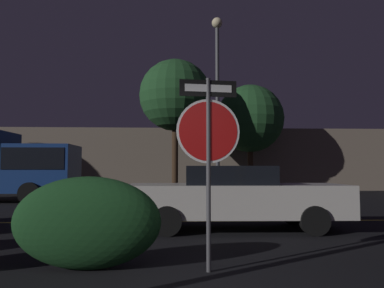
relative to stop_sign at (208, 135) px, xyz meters
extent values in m
cube|color=gold|center=(-0.44, 4.75, -1.78)|extent=(40.65, 0.12, 0.01)
cylinder|color=#4C4C51|center=(0.00, 0.00, -0.51)|extent=(0.06, 0.06, 2.55)
cylinder|color=white|center=(0.00, 0.00, 0.05)|extent=(0.85, 0.10, 0.86)
cylinder|color=#B71414|center=(0.00, 0.00, 0.05)|extent=(0.79, 0.10, 0.79)
cube|color=black|center=(0.00, 0.00, 0.62)|extent=(0.77, 0.11, 0.22)
cube|color=white|center=(0.00, 0.00, 0.62)|extent=(0.64, 0.10, 0.10)
ellipsoid|color=#19421E|center=(-1.61, 0.18, -1.17)|extent=(1.98, 0.71, 1.23)
cube|color=silver|center=(0.91, 3.39, -1.14)|extent=(4.84, 1.81, 0.70)
cube|color=black|center=(0.77, 3.39, -0.59)|extent=(1.96, 1.49, 0.40)
cylinder|color=black|center=(2.42, 4.14, -1.49)|extent=(0.61, 0.22, 0.60)
cylinder|color=black|center=(2.37, 2.54, -1.49)|extent=(0.61, 0.22, 0.60)
cylinder|color=black|center=(-0.55, 4.23, -1.49)|extent=(0.61, 0.22, 0.60)
cylinder|color=black|center=(-0.60, 2.63, -1.49)|extent=(0.61, 0.22, 0.60)
sphere|color=#F4EFCC|center=(3.35, 3.83, -1.10)|extent=(0.14, 0.14, 0.14)
sphere|color=#F4EFCC|center=(3.32, 2.80, -1.10)|extent=(0.14, 0.14, 0.14)
cube|color=navy|center=(-5.94, 10.89, -0.42)|extent=(2.70, 2.14, 1.94)
cube|color=black|center=(-5.94, 10.89, -0.03)|extent=(2.43, 2.19, 0.86)
cylinder|color=black|center=(-6.00, 11.98, -1.37)|extent=(0.84, 0.28, 0.84)
cylinder|color=black|center=(-6.01, 9.80, -1.37)|extent=(0.84, 0.28, 0.84)
cylinder|color=#4C4C51|center=(1.32, 10.29, 1.84)|extent=(0.16, 0.16, 7.25)
sphere|color=#F9E5B2|center=(1.32, 10.29, 5.68)|extent=(0.45, 0.45, 0.45)
cylinder|color=#422D1E|center=(3.95, 16.57, -0.34)|extent=(0.32, 0.32, 2.89)
sphere|color=#235128|center=(3.95, 16.57, 2.52)|extent=(3.93, 3.93, 3.93)
cylinder|color=#422D1E|center=(-0.43, 14.26, 0.14)|extent=(0.32, 0.32, 3.84)
sphere|color=#235128|center=(-0.43, 14.26, 3.39)|extent=(3.71, 3.71, 3.71)
cube|color=#7A6B5B|center=(2.39, 20.14, 0.18)|extent=(36.55, 3.75, 3.93)
camera|label=1|loc=(-0.45, -4.93, -0.47)|focal=35.00mm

